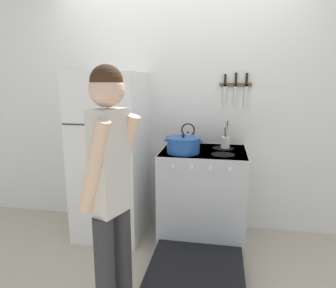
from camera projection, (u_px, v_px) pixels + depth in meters
name	position (u px, v px, depth m)	size (l,w,h in m)	color
ground_plane	(177.00, 221.00, 3.38)	(14.00, 14.00, 0.00)	#B2A893
wall_back	(178.00, 108.00, 3.14)	(10.00, 0.06, 2.55)	silver
refrigerator	(111.00, 156.00, 3.00)	(0.65, 0.69, 1.63)	white
stove_range	(202.00, 198.00, 2.88)	(0.80, 1.38, 0.91)	silver
dutch_oven_pot	(183.00, 145.00, 2.71)	(0.35, 0.31, 0.17)	#1E4C9E
tea_kettle	(188.00, 140.00, 2.96)	(0.22, 0.17, 0.24)	silver
utensil_jar	(226.00, 141.00, 2.91)	(0.08, 0.09, 0.27)	silver
person	(111.00, 191.00, 1.72)	(0.34, 0.39, 1.64)	#2D2D30
wall_knife_strip	(236.00, 85.00, 2.95)	(0.31, 0.03, 0.34)	brown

